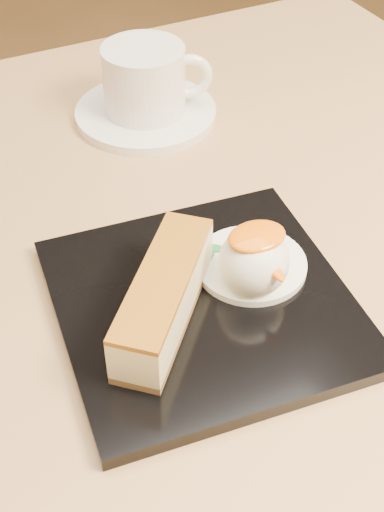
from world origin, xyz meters
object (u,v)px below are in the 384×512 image
table (211,350)px  ice_cream_scoop (254,262)px  cheesecake (164,297)px  coffee_cup (146,78)px  dessert_plate (203,304)px  saucer (146,113)px

table → ice_cream_scoop: 0.21m
table → ice_cream_scoop: size_ratio=14.76×
cheesecake → coffee_cup: bearing=20.9°
dessert_plate → cheesecake: 0.05m
dessert_plate → ice_cream_scoop: (0.04, -0.01, 0.03)m
table → coffee_cup: (0.03, 0.20, 0.20)m
dessert_plate → coffee_cup: bearing=75.1°
cheesecake → saucer: size_ratio=0.85×
table → cheesecake: size_ratio=6.28×
ice_cream_scoop → coffee_cup: size_ratio=0.48×
dessert_plate → ice_cream_scoop: bearing=-7.1°
table → dessert_plate: bearing=-122.7°
dessert_plate → saucer: dessert_plate is taller
ice_cream_scoop → saucer: size_ratio=0.36×
dessert_plate → saucer: bearing=75.6°
saucer → coffee_cup: bearing=-18.2°
saucer → coffee_cup: 0.04m
table → cheesecake: (-0.08, -0.08, 0.19)m
cheesecake → coffee_cup: coffee_cup is taller
ice_cream_scoop → coffee_cup: (0.03, 0.28, 0.01)m
saucer → cheesecake: bearing=-110.6°
coffee_cup → cheesecake: bearing=-92.8°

